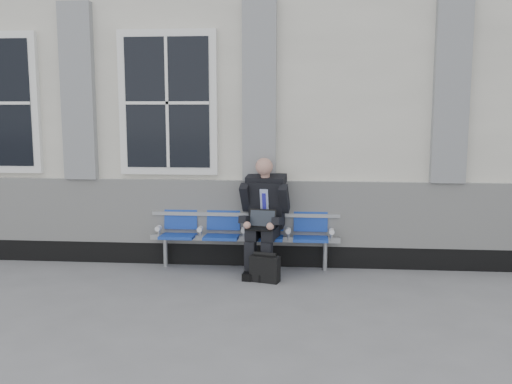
# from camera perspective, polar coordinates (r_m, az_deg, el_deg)

# --- Properties ---
(ground) EXTENTS (70.00, 70.00, 0.00)m
(ground) POSITION_cam_1_polar(r_m,az_deg,el_deg) (6.98, -14.10, -10.05)
(ground) COLOR slate
(ground) RESTS_ON ground
(station_building) EXTENTS (14.40, 4.40, 4.49)m
(station_building) POSITION_cam_1_polar(r_m,az_deg,el_deg) (9.98, -8.09, 8.52)
(station_building) COLOR silver
(station_building) RESTS_ON ground
(bench) EXTENTS (2.60, 0.47, 0.91)m
(bench) POSITION_cam_1_polar(r_m,az_deg,el_deg) (7.79, -1.17, -3.68)
(bench) COLOR #9EA0A3
(bench) RESTS_ON ground
(businessman) EXTENTS (0.67, 0.90, 1.54)m
(businessman) POSITION_cam_1_polar(r_m,az_deg,el_deg) (7.57, 0.83, -1.98)
(businessman) COLOR black
(businessman) RESTS_ON ground
(briefcase) EXTENTS (0.40, 0.25, 0.38)m
(briefcase) POSITION_cam_1_polar(r_m,az_deg,el_deg) (7.27, 0.89, -7.62)
(briefcase) COLOR black
(briefcase) RESTS_ON ground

